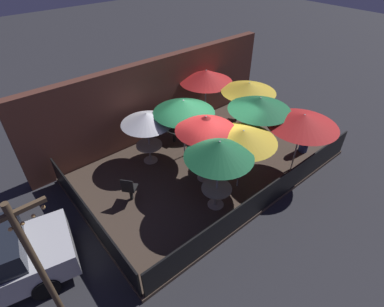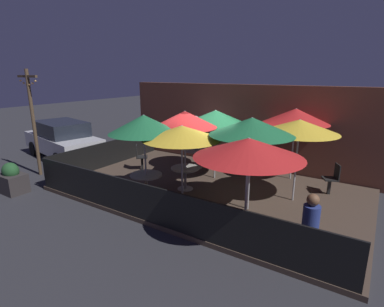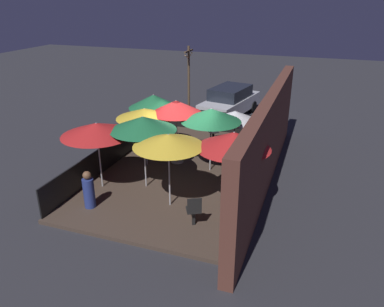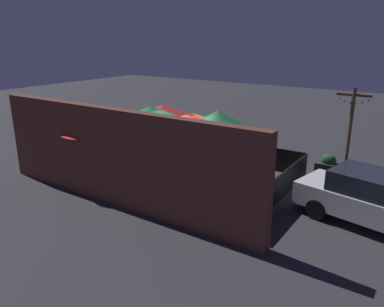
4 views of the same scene
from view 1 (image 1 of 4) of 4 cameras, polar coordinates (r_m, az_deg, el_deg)
name	(u,v)px [view 1 (image 1 of 4)]	position (r m, az deg, el deg)	size (l,w,h in m)	color
ground_plane	(207,167)	(11.10, 2.89, -2.50)	(60.00, 60.00, 0.00)	#2D2D33
patio_deck	(207,165)	(11.06, 2.90, -2.27)	(9.13, 5.54, 0.12)	#47382D
building_wall	(158,99)	(12.20, -6.54, 10.36)	(10.73, 0.36, 3.23)	brown
fence_front	(268,196)	(9.43, 14.31, -7.80)	(8.93, 0.05, 0.95)	black
fence_side_left	(89,216)	(9.07, -19.05, -11.26)	(0.05, 5.34, 0.95)	black
patio_umbrella_0	(206,123)	(9.13, 2.68, 5.74)	(1.92, 1.92, 2.45)	#B2B2B7
patio_umbrella_1	(219,149)	(8.13, 5.24, 0.85)	(1.96, 1.96, 2.43)	#B2B2B7
patio_umbrella_2	(146,118)	(10.28, -8.70, 6.62)	(1.77, 1.77, 2.00)	#B2B2B7
patio_umbrella_3	(304,120)	(10.23, 20.47, 5.98)	(2.30, 2.30, 2.26)	#B2B2B7
patio_umbrella_4	(184,106)	(10.25, -1.59, 8.97)	(2.14, 2.14, 2.35)	#B2B2B7
patio_umbrella_5	(249,87)	(11.74, 10.79, 12.29)	(2.09, 2.09, 2.33)	#B2B2B7
patio_umbrella_6	(206,76)	(12.47, 2.71, 14.55)	(2.18, 2.18, 2.41)	#B2B2B7
patio_umbrella_7	(243,136)	(9.01, 9.70, 3.38)	(2.09, 2.09, 2.22)	#B2B2B7
patio_umbrella_8	(260,104)	(10.40, 12.82, 9.24)	(2.15, 2.15, 2.46)	#B2B2B7
dining_table_0	(205,165)	(10.09, 2.41, -2.26)	(0.89, 0.89, 0.70)	#9E998E
dining_table_1	(216,191)	(9.16, 4.68, -7.21)	(0.92, 0.92, 0.72)	#9E998E
dining_table_2	(149,148)	(10.95, -8.11, 1.09)	(0.94, 0.94, 0.72)	#9E998E
patio_chair_0	(239,108)	(13.65, 8.98, 8.58)	(0.54, 0.54, 0.94)	black
patio_chair_1	(129,188)	(9.50, -11.86, -6.49)	(0.56, 0.56, 0.96)	black
patio_chair_2	(175,130)	(11.94, -3.27, 4.53)	(0.49, 0.49, 0.95)	black
patron_0	(306,139)	(12.12, 20.81, 2.56)	(0.46, 0.46, 1.20)	navy
light_post	(39,266)	(6.52, -27.20, -18.59)	(1.10, 0.12, 3.78)	brown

